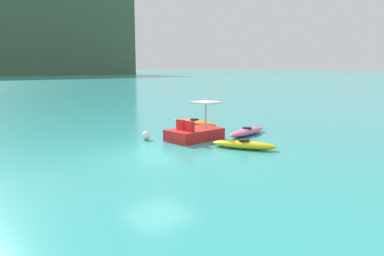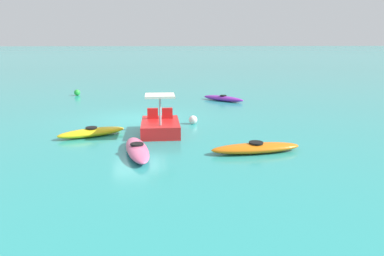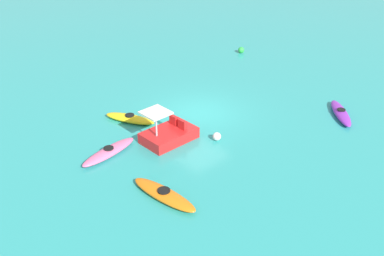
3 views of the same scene
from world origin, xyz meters
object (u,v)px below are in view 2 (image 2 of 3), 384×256
Objects in this scene: kayak_orange at (256,148)px; buoy_white at (193,120)px; kayak_pink at (137,149)px; kayak_yellow at (92,132)px; pedal_boat_red at (160,125)px; kayak_purple at (223,98)px; buoy_green at (77,93)px.

buoy_white is at bearing -159.87° from kayak_orange.
kayak_yellow is (-2.50, -1.88, 0.00)m from kayak_pink.
pedal_boat_red is at bearing -42.80° from buoy_white.
buoy_white is (6.25, -2.53, 0.03)m from kayak_purple.
kayak_yellow is 0.85× the size of kayak_orange.
pedal_boat_red is at bearing -27.08° from kayak_purple.
kayak_purple is 6.74m from buoy_white.
kayak_purple is at bearing 155.48° from kayak_pink.
kayak_yellow is 4.53m from buoy_white.
kayak_pink and kayak_yellow have the same top height.
buoy_green is (-11.17, -5.57, -0.13)m from pedal_boat_red.
kayak_pink is at bearing 19.01° from buoy_green.
pedal_boat_red reaches higher than kayak_orange.
kayak_purple is 6.14× the size of buoy_green.
pedal_boat_red reaches higher than kayak_yellow.
buoy_green is at bearing -109.11° from kayak_purple.
kayak_purple is 0.95× the size of kayak_yellow.
buoy_green reaches higher than kayak_pink.
pedal_boat_red is at bearing 163.52° from kayak_pink.
kayak_pink is 3.13m from kayak_yellow.
kayak_purple is 10.15m from buoy_green.
pedal_boat_red is (-0.19, 2.68, 0.17)m from kayak_yellow.
pedal_boat_red is 6.38× the size of buoy_white.
pedal_boat_red reaches higher than kayak_purple.
buoy_green is at bearing -160.99° from kayak_pink.
kayak_orange is at bearing 65.01° from kayak_yellow.
kayak_yellow is 6.94× the size of buoy_white.
kayak_orange is at bearing 20.13° from buoy_white.
pedal_boat_red reaches higher than buoy_white.
kayak_purple is 0.81× the size of kayak_orange.
kayak_orange is 4.28m from pedal_boat_red.
kayak_pink is at bearing -27.97° from buoy_white.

